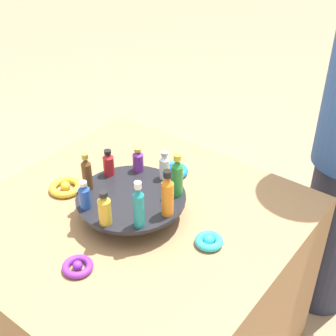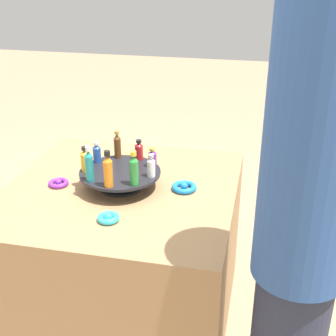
{
  "view_description": "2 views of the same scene",
  "coord_description": "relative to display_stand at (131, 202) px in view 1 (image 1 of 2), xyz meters",
  "views": [
    {
      "loc": [
        0.8,
        -0.85,
        1.67
      ],
      "look_at": [
        0.07,
        0.1,
        0.86
      ],
      "focal_mm": 50.0,
      "sensor_mm": 36.0,
      "label": 1
    },
    {
      "loc": [
        1.7,
        0.58,
        1.64
      ],
      "look_at": [
        0.15,
        0.24,
        0.9
      ],
      "focal_mm": 50.0,
      "sensor_mm": 36.0,
      "label": 2
    }
  ],
  "objects": [
    {
      "name": "party_table",
      "position": [
        0.0,
        0.0,
        -0.41
      ],
      "size": [
        0.98,
        0.98,
        0.71
      ],
      "color": "#9E754C",
      "rests_on": "ground_plane"
    },
    {
      "name": "display_stand",
      "position": [
        0.0,
        0.0,
        0.0
      ],
      "size": [
        0.34,
        0.34,
        0.08
      ],
      "color": "black",
      "rests_on": "party_table"
    },
    {
      "name": "bottle_teal",
      "position": [
        0.11,
        -0.09,
        0.09
      ],
      "size": [
        0.03,
        0.03,
        0.15
      ],
      "color": "teal",
      "rests_on": "display_stand"
    },
    {
      "name": "bottle_orange",
      "position": [
        0.14,
        0.0,
        0.09
      ],
      "size": [
        0.04,
        0.04,
        0.15
      ],
      "color": "orange",
      "rests_on": "display_stand"
    },
    {
      "name": "bottle_green",
      "position": [
        0.11,
        0.09,
        0.09
      ],
      "size": [
        0.04,
        0.04,
        0.14
      ],
      "color": "#288438",
      "rests_on": "display_stand"
    },
    {
      "name": "bottle_clear",
      "position": [
        0.02,
        0.14,
        0.07
      ],
      "size": [
        0.03,
        0.03,
        0.1
      ],
      "color": "silver",
      "rests_on": "display_stand"
    },
    {
      "name": "bottle_purple",
      "position": [
        -0.07,
        0.12,
        0.06
      ],
      "size": [
        0.04,
        0.04,
        0.09
      ],
      "color": "#702D93",
      "rests_on": "display_stand"
    },
    {
      "name": "bottle_red",
      "position": [
        -0.14,
        0.05,
        0.07
      ],
      "size": [
        0.04,
        0.04,
        0.09
      ],
      "color": "#B21E23",
      "rests_on": "display_stand"
    },
    {
      "name": "bottle_brown",
      "position": [
        -0.13,
        -0.05,
        0.08
      ],
      "size": [
        0.03,
        0.03,
        0.13
      ],
      "color": "brown",
      "rests_on": "display_stand"
    },
    {
      "name": "bottle_blue",
      "position": [
        -0.07,
        -0.13,
        0.07
      ],
      "size": [
        0.03,
        0.03,
        0.09
      ],
      "color": "#234CAD",
      "rests_on": "display_stand"
    },
    {
      "name": "bottle_gold",
      "position": [
        0.03,
        -0.14,
        0.07
      ],
      "size": [
        0.04,
        0.04,
        0.11
      ],
      "color": "gold",
      "rests_on": "display_stand"
    },
    {
      "name": "ribbon_bow_gold",
      "position": [
        -0.27,
        -0.04,
        -0.04
      ],
      "size": [
        0.11,
        0.11,
        0.03
      ],
      "color": "gold",
      "rests_on": "party_table"
    },
    {
      "name": "ribbon_bow_purple",
      "position": [
        0.04,
        -0.27,
        -0.04
      ],
      "size": [
        0.09,
        0.09,
        0.03
      ],
      "color": "purple",
      "rests_on": "party_table"
    },
    {
      "name": "ribbon_bow_teal",
      "position": [
        0.27,
        0.04,
        -0.04
      ],
      "size": [
        0.08,
        0.08,
        0.03
      ],
      "color": "#2DB7CC",
      "rests_on": "party_table"
    },
    {
      "name": "ribbon_bow_blue",
      "position": [
        -0.04,
        0.27,
        -0.04
      ],
      "size": [
        0.11,
        0.11,
        0.03
      ],
      "color": "blue",
      "rests_on": "party_table"
    }
  ]
}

